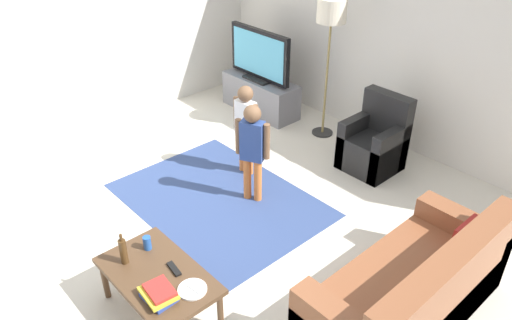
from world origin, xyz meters
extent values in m
plane|color=beige|center=(0.00, 0.00, 0.00)|extent=(7.80, 7.80, 0.00)
cube|color=silver|center=(0.00, 3.00, 1.35)|extent=(6.00, 0.12, 2.70)
cube|color=silver|center=(-3.00, 0.00, 1.35)|extent=(0.12, 6.00, 2.70)
cube|color=#33477A|center=(-0.44, 0.46, 0.00)|extent=(2.20, 1.60, 0.01)
cube|color=slate|center=(-1.78, 2.30, 0.25)|extent=(1.20, 0.44, 0.50)
cube|color=black|center=(-1.78, 2.25, 0.10)|extent=(1.10, 0.32, 0.03)
cube|color=black|center=(-1.78, 2.28, 0.52)|extent=(0.44, 0.28, 0.03)
cube|color=black|center=(-1.78, 2.28, 0.87)|extent=(1.10, 0.07, 0.68)
cube|color=#59B2D8|center=(-1.78, 2.24, 0.87)|extent=(1.00, 0.01, 0.58)
cube|color=brown|center=(1.78, 0.57, 0.21)|extent=(0.80, 1.80, 0.42)
cube|color=brown|center=(2.08, 0.57, 0.43)|extent=(0.20, 1.80, 0.86)
cube|color=brown|center=(1.78, 1.37, 0.30)|extent=(0.80, 0.20, 0.60)
cube|color=#B22823|center=(1.93, 1.12, 0.56)|extent=(0.10, 0.32, 0.32)
cube|color=black|center=(0.25, 2.20, 0.21)|extent=(0.60, 0.60, 0.42)
cube|color=black|center=(0.25, 2.42, 0.45)|extent=(0.60, 0.16, 0.90)
cube|color=black|center=(0.01, 2.20, 0.30)|extent=(0.12, 0.60, 0.60)
cube|color=black|center=(0.49, 2.20, 0.30)|extent=(0.12, 0.60, 0.60)
cylinder|color=#262626|center=(-0.71, 2.45, 0.01)|extent=(0.28, 0.28, 0.02)
cylinder|color=#99844C|center=(-0.71, 2.45, 0.76)|extent=(0.03, 0.03, 1.50)
cylinder|color=silver|center=(-0.71, 2.45, 1.64)|extent=(0.36, 0.36, 0.28)
cylinder|color=orange|center=(-0.73, 1.05, 0.24)|extent=(0.08, 0.08, 0.49)
cylinder|color=orange|center=(-0.62, 1.06, 0.24)|extent=(0.08, 0.08, 0.49)
cube|color=white|center=(-0.68, 1.06, 0.70)|extent=(0.24, 0.14, 0.42)
sphere|color=brown|center=(-0.68, 1.06, 1.00)|extent=(0.17, 0.17, 0.17)
cylinder|color=brown|center=(-0.82, 1.05, 0.72)|extent=(0.07, 0.07, 0.38)
cylinder|color=brown|center=(-0.53, 1.06, 0.72)|extent=(0.07, 0.07, 0.38)
cylinder|color=orange|center=(-0.27, 0.72, 0.25)|extent=(0.08, 0.08, 0.50)
cylinder|color=orange|center=(-0.17, 0.78, 0.25)|extent=(0.08, 0.08, 0.50)
cube|color=#2D478C|center=(-0.22, 0.75, 0.72)|extent=(0.27, 0.23, 0.43)
sphere|color=brown|center=(-0.22, 0.75, 1.02)|extent=(0.18, 0.18, 0.18)
cylinder|color=brown|center=(-0.36, 0.68, 0.74)|extent=(0.07, 0.07, 0.39)
cylinder|color=brown|center=(-0.09, 0.82, 0.74)|extent=(0.07, 0.07, 0.39)
cube|color=#513823|center=(0.46, -0.84, 0.40)|extent=(1.00, 0.60, 0.04)
cylinder|color=#513823|center=(0.01, -1.09, 0.19)|extent=(0.05, 0.05, 0.38)
cylinder|color=#513823|center=(0.01, -0.59, 0.19)|extent=(0.05, 0.05, 0.38)
cylinder|color=#513823|center=(0.91, -0.59, 0.19)|extent=(0.05, 0.05, 0.38)
cube|color=#334CA5|center=(0.69, -0.97, 0.44)|extent=(0.25, 0.20, 0.03)
cube|color=yellow|center=(0.68, -0.97, 0.46)|extent=(0.29, 0.24, 0.03)
cube|color=red|center=(0.68, -0.95, 0.49)|extent=(0.25, 0.20, 0.03)
cylinder|color=#4C3319|center=(0.18, -0.96, 0.53)|extent=(0.06, 0.06, 0.22)
cylinder|color=#4C3319|center=(0.18, -0.96, 0.67)|extent=(0.02, 0.02, 0.06)
cube|color=black|center=(0.51, -0.72, 0.43)|extent=(0.17, 0.07, 0.02)
cylinder|color=#2659B2|center=(0.16, -0.74, 0.48)|extent=(0.07, 0.07, 0.12)
cylinder|color=white|center=(0.78, -0.74, 0.43)|extent=(0.22, 0.22, 0.02)
cube|color=silver|center=(0.80, -0.74, 0.44)|extent=(0.15, 0.03, 0.01)
camera|label=1|loc=(3.04, -2.15, 3.15)|focal=34.57mm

